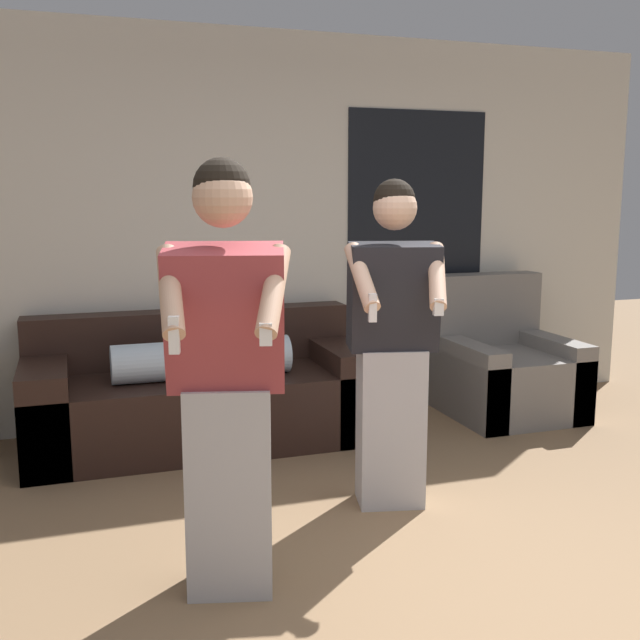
# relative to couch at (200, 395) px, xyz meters

# --- Properties ---
(wall_back) EXTENTS (5.96, 0.07, 2.70)m
(wall_back) POSITION_rel_couch_xyz_m (0.64, 0.48, 1.04)
(wall_back) COLOR beige
(wall_back) RESTS_ON ground_plane
(couch) EXTENTS (2.15, 0.87, 0.82)m
(couch) POSITION_rel_couch_xyz_m (0.00, 0.00, 0.00)
(couch) COLOR black
(couch) RESTS_ON ground_plane
(armchair) EXTENTS (0.87, 0.89, 1.00)m
(armchair) POSITION_rel_couch_xyz_m (2.23, -0.04, 0.01)
(armchair) COLOR slate
(armchair) RESTS_ON ground_plane
(person_left) EXTENTS (0.53, 0.58, 1.73)m
(person_left) POSITION_rel_couch_xyz_m (-0.19, -1.89, 0.57)
(person_left) COLOR #B2B2B7
(person_left) RESTS_ON ground_plane
(person_right) EXTENTS (0.51, 0.54, 1.67)m
(person_right) POSITION_rel_couch_xyz_m (0.77, -1.29, 0.53)
(person_right) COLOR #B2B2B7
(person_right) RESTS_ON ground_plane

